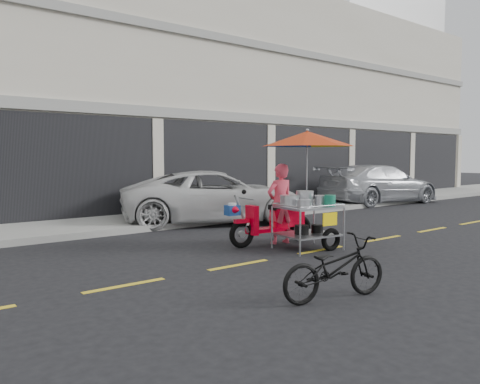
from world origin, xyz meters
TOP-DOWN VIEW (x-y plane):
  - ground at (0.00, 0.00)m, footprint 90.00×90.00m
  - sidewalk at (0.00, 5.50)m, footprint 45.00×3.00m
  - shophouse_block at (2.82, 10.59)m, footprint 36.00×8.11m
  - centerline at (0.00, 0.00)m, footprint 42.00×0.10m
  - white_pickup at (0.60, 4.32)m, footprint 5.57×4.16m
  - silver_pickup at (8.45, 4.70)m, footprint 5.29×2.60m
  - near_bicycle at (-2.20, -2.20)m, footprint 1.59×0.83m
  - food_vendor_rig at (-0.13, 0.55)m, footprint 2.31×2.04m

SIDE VIEW (x-z plane):
  - ground at x=0.00m, z-range 0.00..0.00m
  - centerline at x=0.00m, z-range 0.00..0.01m
  - sidewalk at x=0.00m, z-range 0.00..0.15m
  - near_bicycle at x=-2.20m, z-range 0.00..0.80m
  - white_pickup at x=0.60m, z-range 0.00..1.40m
  - silver_pickup at x=8.45m, z-range 0.00..1.48m
  - food_vendor_rig at x=-0.13m, z-range 0.30..2.63m
  - shophouse_block at x=2.82m, z-range -0.96..9.44m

